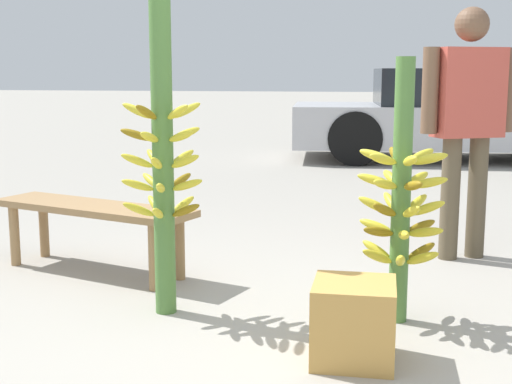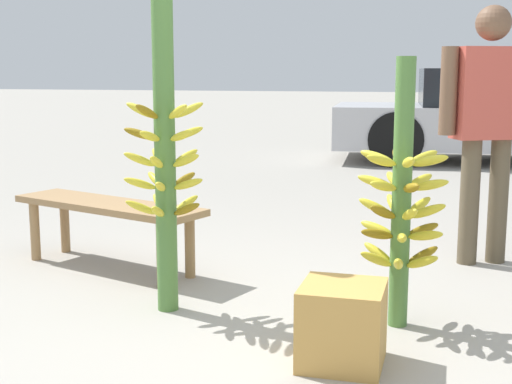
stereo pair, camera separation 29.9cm
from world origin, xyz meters
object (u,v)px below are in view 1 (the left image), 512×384
at_px(banana_stalk_left, 163,157).
at_px(vendor_person, 468,112).
at_px(parked_car, 453,115).
at_px(market_bench, 93,216).
at_px(banana_stalk_center, 401,199).
at_px(produce_crate, 354,322).

height_order(banana_stalk_left, vendor_person, vendor_person).
bearing_deg(banana_stalk_left, parked_car, 73.74).
height_order(vendor_person, parked_car, vendor_person).
bearing_deg(vendor_person, parked_car, -119.38).
bearing_deg(vendor_person, banana_stalk_left, 15.88).
height_order(banana_stalk_left, market_bench, banana_stalk_left).
height_order(banana_stalk_center, market_bench, banana_stalk_center).
bearing_deg(banana_stalk_left, produce_crate, -25.21).
xyz_separation_m(market_bench, parked_car, (2.61, 6.13, 0.27)).
bearing_deg(banana_stalk_left, market_bench, 135.84).
xyz_separation_m(banana_stalk_left, parked_car, (1.97, 6.75, -0.17)).
bearing_deg(banana_stalk_center, vendor_person, 71.69).
bearing_deg(banana_stalk_left, vendor_person, 40.98).
relative_size(vendor_person, produce_crate, 4.71).
distance_m(banana_stalk_left, market_bench, 0.99).
distance_m(banana_stalk_left, banana_stalk_center, 1.16).
height_order(banana_stalk_center, produce_crate, banana_stalk_center).
bearing_deg(market_bench, banana_stalk_left, -25.29).
relative_size(market_bench, produce_crate, 4.01).
distance_m(banana_stalk_center, produce_crate, 0.71).
relative_size(banana_stalk_left, banana_stalk_center, 1.25).
relative_size(banana_stalk_center, market_bench, 0.93).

